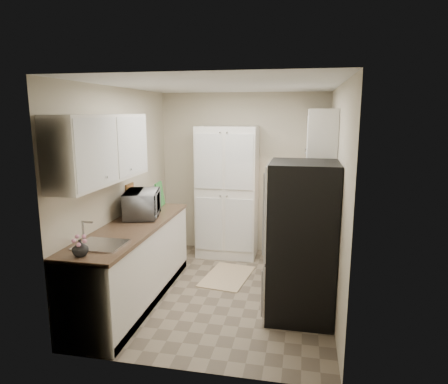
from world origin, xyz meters
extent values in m
plane|color=#7A6B56|center=(0.00, 0.00, 0.00)|extent=(3.20, 3.20, 0.00)
cube|color=beige|center=(0.00, 1.60, 1.25)|extent=(2.60, 0.04, 2.50)
cube|color=beige|center=(0.00, -1.60, 1.25)|extent=(2.60, 0.04, 2.50)
cube|color=beige|center=(-1.30, 0.00, 1.25)|extent=(0.04, 3.20, 2.50)
cube|color=beige|center=(1.30, 0.00, 1.25)|extent=(0.04, 3.20, 2.50)
cube|color=white|center=(0.00, 0.00, 2.50)|extent=(2.60, 3.20, 0.04)
cube|color=silver|center=(-1.13, -0.75, 1.83)|extent=(0.33, 1.60, 0.70)
cube|color=silver|center=(1.13, 0.82, 1.89)|extent=(0.33, 1.55, 0.58)
cube|color=#99999E|center=(1.07, 0.39, 1.52)|extent=(0.45, 0.76, 0.13)
cube|color=#B7B7BC|center=(-0.99, -1.15, 0.93)|extent=(0.45, 0.40, 0.02)
cube|color=brown|center=(-1.29, 0.20, 1.18)|extent=(0.02, 0.22, 0.22)
cube|color=silver|center=(-0.20, 1.32, 1.00)|extent=(0.90, 0.55, 2.00)
cube|color=silver|center=(-0.99, -0.43, 0.44)|extent=(0.60, 2.30, 0.88)
cube|color=brown|center=(-0.99, -0.43, 0.90)|extent=(0.63, 2.33, 0.04)
cube|color=silver|center=(0.99, 1.19, 0.44)|extent=(0.60, 0.80, 0.88)
cube|color=brown|center=(0.99, 1.19, 0.90)|extent=(0.63, 0.83, 0.04)
cube|color=#B7B7BC|center=(0.97, 0.39, 0.45)|extent=(0.64, 0.76, 0.90)
cube|color=black|center=(0.97, 0.39, 0.92)|extent=(0.66, 0.78, 0.03)
cube|color=black|center=(1.26, 0.39, 1.02)|extent=(0.06, 0.76, 0.22)
cube|color=tan|center=(0.60, 0.25, 0.55)|extent=(0.01, 0.16, 0.42)
cube|color=beige|center=(0.60, 0.49, 0.55)|extent=(0.01, 0.16, 0.42)
cube|color=#B7B7BC|center=(0.94, -0.41, 0.85)|extent=(0.70, 0.72, 1.70)
imported|color=silver|center=(-1.02, -0.03, 1.08)|extent=(0.53, 0.67, 0.32)
cylinder|color=black|center=(-0.98, 0.40, 1.05)|extent=(0.07, 0.07, 0.26)
imported|color=silver|center=(-1.03, -1.45, 1.00)|extent=(0.17, 0.17, 0.15)
cube|color=green|center=(-1.01, 0.56, 1.09)|extent=(0.04, 0.27, 0.33)
cube|color=silver|center=(1.09, 1.28, 1.04)|extent=(0.48, 0.52, 0.25)
cube|color=#CEB188|center=(-0.03, 0.45, 0.01)|extent=(0.68, 0.96, 0.01)
camera|label=1|loc=(0.92, -4.56, 2.20)|focal=32.00mm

